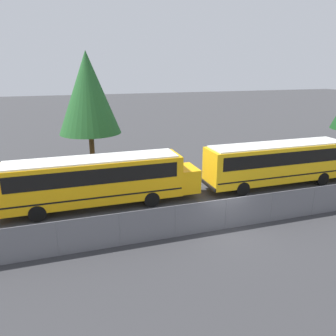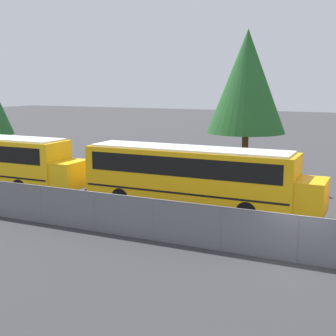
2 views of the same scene
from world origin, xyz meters
The scene contains 4 objects.
ground_plane centered at (0.00, 0.00, 0.00)m, with size 200.00×200.00×0.00m, color #38383A.
fence centered at (0.00, 0.00, 0.95)m, with size 120.42×0.07×1.86m.
school_bus_3 centered at (-6.40, 5.41, 1.98)m, with size 12.83×2.49×3.33m.
tree_3 centered at (-6.00, 13.84, 6.74)m, with size 5.26×5.26×10.18m.
Camera 2 is at (2.65, -17.05, 6.59)m, focal length 50.00 mm.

